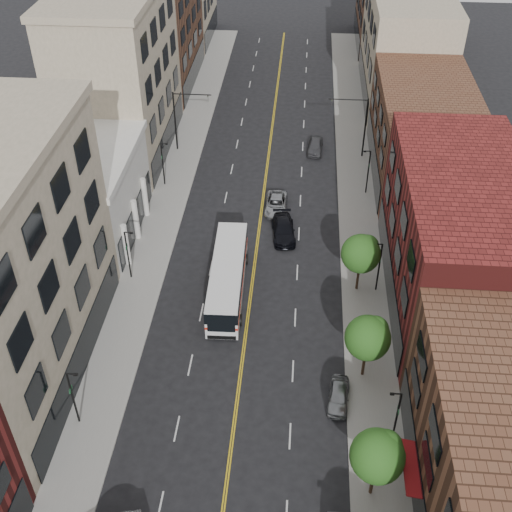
% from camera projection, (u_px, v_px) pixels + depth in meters
% --- Properties ---
extents(sidewalk_left, '(4.00, 110.00, 0.15)m').
position_uv_depth(sidewalk_left, '(165.00, 210.00, 66.71)').
color(sidewalk_left, gray).
rests_on(sidewalk_left, ground).
extents(sidewalk_right, '(4.00, 110.00, 0.15)m').
position_uv_depth(sidewalk_right, '(358.00, 219.00, 65.48)').
color(sidewalk_right, gray).
rests_on(sidewalk_right, ground).
extents(bldg_l_white, '(10.00, 14.00, 8.00)m').
position_uv_depth(bldg_l_white, '(82.00, 196.00, 61.59)').
color(bldg_l_white, silver).
rests_on(bldg_l_white, ground).
extents(bldg_l_far_a, '(10.00, 20.00, 18.00)m').
position_uv_depth(bldg_l_far_a, '(119.00, 76.00, 71.82)').
color(bldg_l_far_a, gray).
rests_on(bldg_l_far_a, ground).
extents(bldg_l_far_b, '(10.00, 20.00, 15.00)m').
position_uv_depth(bldg_l_far_b, '(156.00, 30.00, 88.43)').
color(bldg_l_far_b, brown).
rests_on(bldg_l_far_b, ground).
extents(bldg_r_mid, '(10.00, 22.00, 12.00)m').
position_uv_depth(bldg_r_mid, '(457.00, 240.00, 52.76)').
color(bldg_r_mid, '#591917').
rests_on(bldg_r_mid, ground).
extents(bldg_r_far_a, '(10.00, 20.00, 10.00)m').
position_uv_depth(bldg_r_far_a, '(423.00, 132.00, 69.84)').
color(bldg_r_far_a, brown).
rests_on(bldg_r_far_a, ground).
extents(bldg_r_far_b, '(10.00, 22.00, 14.00)m').
position_uv_depth(bldg_r_far_b, '(406.00, 45.00, 85.07)').
color(bldg_r_far_b, gray).
rests_on(bldg_r_far_b, ground).
extents(bldg_r_far_c, '(10.00, 18.00, 11.00)m').
position_uv_depth(bldg_r_far_c, '(391.00, 10.00, 101.68)').
color(bldg_r_far_c, brown).
rests_on(bldg_r_far_c, ground).
extents(tree_r_1, '(3.40, 3.40, 5.59)m').
position_uv_depth(tree_r_1, '(379.00, 454.00, 38.77)').
color(tree_r_1, black).
rests_on(tree_r_1, sidewalk_right).
extents(tree_r_2, '(3.40, 3.40, 5.59)m').
position_uv_depth(tree_r_2, '(369.00, 336.00, 46.61)').
color(tree_r_2, black).
rests_on(tree_r_2, sidewalk_right).
extents(tree_r_3, '(3.40, 3.40, 5.59)m').
position_uv_depth(tree_r_3, '(362.00, 252.00, 54.45)').
color(tree_r_3, black).
rests_on(tree_r_3, sidewalk_right).
extents(lamp_l_1, '(0.81, 0.55, 5.05)m').
position_uv_depth(lamp_l_1, '(73.00, 395.00, 43.82)').
color(lamp_l_1, black).
rests_on(lamp_l_1, sidewalk_left).
extents(lamp_l_2, '(0.81, 0.55, 5.05)m').
position_uv_depth(lamp_l_2, '(128.00, 252.00, 56.36)').
color(lamp_l_2, black).
rests_on(lamp_l_2, sidewalk_left).
extents(lamp_l_3, '(0.81, 0.55, 5.05)m').
position_uv_depth(lamp_l_3, '(163.00, 161.00, 68.90)').
color(lamp_l_3, black).
rests_on(lamp_l_3, sidewalk_left).
extents(lamp_r_1, '(0.81, 0.55, 5.05)m').
position_uv_depth(lamp_r_1, '(396.00, 415.00, 42.47)').
color(lamp_r_1, black).
rests_on(lamp_r_1, sidewalk_right).
extents(lamp_r_2, '(0.81, 0.55, 5.05)m').
position_uv_depth(lamp_r_2, '(379.00, 264.00, 55.01)').
color(lamp_r_2, black).
rests_on(lamp_r_2, sidewalk_right).
extents(lamp_r_3, '(0.81, 0.55, 5.05)m').
position_uv_depth(lamp_r_3, '(368.00, 170.00, 67.55)').
color(lamp_r_3, black).
rests_on(lamp_r_3, sidewalk_right).
extents(signal_mast_left, '(4.49, 0.18, 7.20)m').
position_uv_depth(signal_mast_left, '(181.00, 114.00, 74.10)').
color(signal_mast_left, black).
rests_on(signal_mast_left, sidewalk_left).
extents(signal_mast_right, '(4.49, 0.18, 7.20)m').
position_uv_depth(signal_mast_right, '(359.00, 121.00, 72.83)').
color(signal_mast_right, black).
rests_on(signal_mast_right, sidewalk_right).
extents(city_bus, '(3.23, 12.37, 3.16)m').
position_uv_depth(city_bus, '(228.00, 276.00, 55.59)').
color(city_bus, silver).
rests_on(city_bus, ground).
extents(car_parked_far, '(1.88, 3.88, 1.28)m').
position_uv_depth(car_parked_far, '(339.00, 396.00, 46.71)').
color(car_parked_far, gray).
rests_on(car_parked_far, ground).
extents(car_lane_behind, '(1.86, 4.08, 1.30)m').
position_uv_depth(car_lane_behind, '(229.00, 250.00, 60.41)').
color(car_lane_behind, '#57575D').
rests_on(car_lane_behind, ground).
extents(car_lane_a, '(2.73, 5.44, 1.52)m').
position_uv_depth(car_lane_a, '(284.00, 230.00, 62.82)').
color(car_lane_a, black).
rests_on(car_lane_a, ground).
extents(car_lane_b, '(2.28, 4.87, 1.35)m').
position_uv_depth(car_lane_b, '(276.00, 204.00, 66.55)').
color(car_lane_b, '#9EA1A5').
rests_on(car_lane_b, ground).
extents(car_lane_c, '(2.03, 4.38, 1.45)m').
position_uv_depth(car_lane_c, '(315.00, 146.00, 76.25)').
color(car_lane_c, '#444549').
rests_on(car_lane_c, ground).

